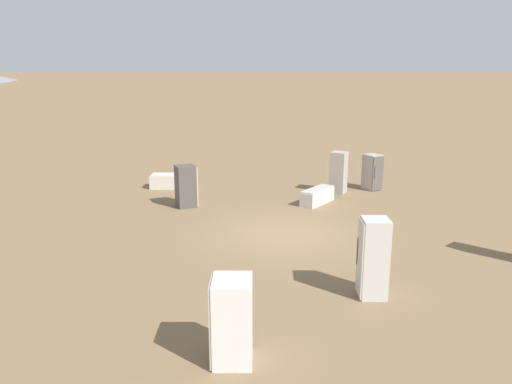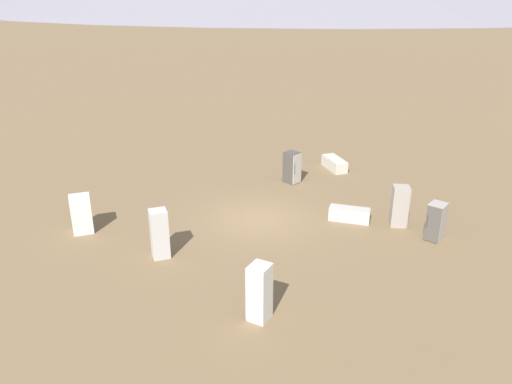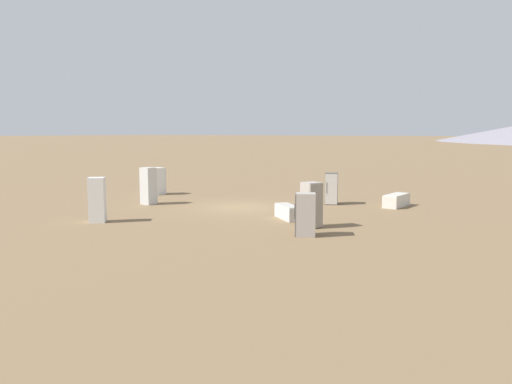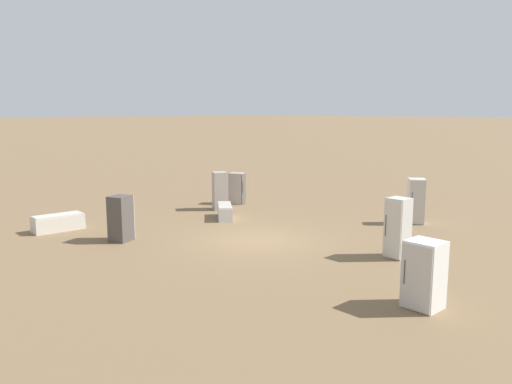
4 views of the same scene
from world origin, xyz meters
name	(u,v)px [view 4 (image 4 of 4)]	position (x,y,z in m)	size (l,w,h in m)	color
ground_plane	(257,240)	(0.00, 0.00, 0.00)	(1000.00, 1000.00, 0.00)	brown
discarded_fridge_0	(237,188)	(-5.81, 4.31, 0.77)	(0.91, 0.87, 1.53)	#A89E93
discarded_fridge_1	(220,191)	(-5.26, 2.73, 0.88)	(0.89, 0.85, 1.75)	#A89E93
discarded_fridge_2	(58,223)	(-6.34, -4.43, 0.31)	(0.84, 1.89, 0.62)	beige
discarded_fridge_3	(398,228)	(4.56, 1.63, 0.94)	(0.64, 0.66, 1.88)	silver
discarded_fridge_4	(416,201)	(2.58, 6.48, 0.92)	(0.86, 0.86, 1.84)	white
discarded_fridge_5	(225,211)	(-3.58, 1.59, 0.30)	(1.70, 1.52, 0.60)	silver
discarded_fridge_6	(424,275)	(7.09, -1.57, 0.79)	(0.81, 0.77, 1.59)	white
discarded_fridge_7	(121,218)	(-3.27, -3.47, 0.80)	(0.86, 0.92, 1.60)	#4C4742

